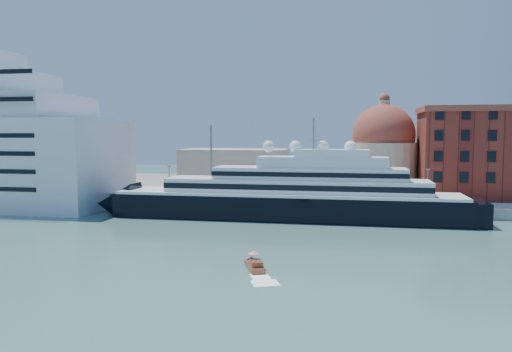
# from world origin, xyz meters

# --- Properties ---
(ground) EXTENTS (400.00, 400.00, 0.00)m
(ground) POSITION_xyz_m (0.00, 0.00, 0.00)
(ground) COLOR #38625E
(ground) RESTS_ON ground
(quay) EXTENTS (180.00, 10.00, 2.50)m
(quay) POSITION_xyz_m (0.00, 34.00, 1.25)
(quay) COLOR gray
(quay) RESTS_ON ground
(land) EXTENTS (260.00, 72.00, 2.00)m
(land) POSITION_xyz_m (0.00, 75.00, 1.00)
(land) COLOR slate
(land) RESTS_ON ground
(quay_fence) EXTENTS (180.00, 0.10, 1.20)m
(quay_fence) POSITION_xyz_m (0.00, 29.50, 3.10)
(quay_fence) COLOR slate
(quay_fence) RESTS_ON quay
(superyacht) EXTENTS (85.10, 11.80, 25.43)m
(superyacht) POSITION_xyz_m (-2.63, 23.00, 4.39)
(superyacht) COLOR black
(superyacht) RESTS_ON ground
(service_barge) EXTENTS (13.59, 6.66, 2.93)m
(service_barge) POSITION_xyz_m (-58.92, 19.11, 0.84)
(service_barge) COLOR white
(service_barge) RESTS_ON ground
(water_taxi) EXTENTS (3.81, 5.75, 2.60)m
(water_taxi) POSITION_xyz_m (0.92, -18.59, 0.62)
(water_taxi) COLOR maroon
(water_taxi) RESTS_ON ground
(warehouse) EXTENTS (43.00, 19.00, 23.25)m
(warehouse) POSITION_xyz_m (52.00, 52.00, 13.79)
(warehouse) COLOR maroon
(warehouse) RESTS_ON land
(church) EXTENTS (66.00, 18.00, 25.50)m
(church) POSITION_xyz_m (6.39, 57.72, 10.91)
(church) COLOR beige
(church) RESTS_ON land
(lamp_posts) EXTENTS (120.80, 2.40, 18.00)m
(lamp_posts) POSITION_xyz_m (-12.67, 32.27, 9.84)
(lamp_posts) COLOR slate
(lamp_posts) RESTS_ON quay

